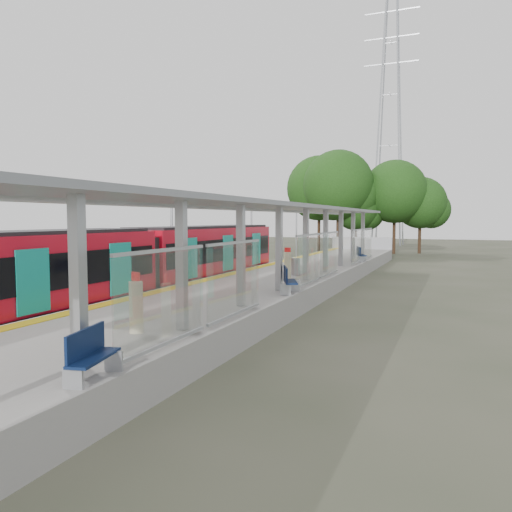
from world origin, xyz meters
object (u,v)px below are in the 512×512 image
(bench_mid, at_px, (288,279))
(litter_bin, at_px, (295,267))
(info_pillar_far, at_px, (288,265))
(info_pillar_near, at_px, (136,307))
(bench_far, at_px, (360,254))
(bench_near, at_px, (90,353))
(train, at_px, (134,263))

(bench_mid, bearing_deg, litter_bin, 82.09)
(info_pillar_far, bearing_deg, info_pillar_near, -109.25)
(litter_bin, bearing_deg, bench_far, 80.37)
(info_pillar_far, relative_size, litter_bin, 1.70)
(bench_far, xyz_separation_m, litter_bin, (-1.68, -9.88, -0.10))
(bench_near, height_order, bench_mid, bench_mid)
(info_pillar_near, bearing_deg, train, 146.42)
(bench_near, relative_size, info_pillar_far, 0.93)
(bench_near, xyz_separation_m, info_pillar_far, (-1.57, 16.42, 0.18))
(bench_near, bearing_deg, info_pillar_far, 82.78)
(bench_far, height_order, info_pillar_far, info_pillar_far)
(litter_bin, bearing_deg, bench_near, -84.69)
(bench_near, xyz_separation_m, litter_bin, (-1.68, 18.13, -0.04))
(bench_mid, height_order, info_pillar_far, info_pillar_far)
(train, relative_size, litter_bin, 29.59)
(bench_far, relative_size, info_pillar_near, 1.01)
(bench_mid, bearing_deg, bench_far, 67.20)
(train, distance_m, litter_bin, 8.80)
(bench_mid, height_order, info_pillar_near, info_pillar_near)
(train, distance_m, bench_far, 18.23)
(train, height_order, bench_far, train)
(bench_near, distance_m, info_pillar_near, 3.87)
(bench_mid, distance_m, info_pillar_near, 8.41)
(bench_mid, relative_size, bench_far, 1.01)
(bench_far, relative_size, litter_bin, 1.74)
(info_pillar_near, distance_m, info_pillar_far, 12.87)
(info_pillar_near, xyz_separation_m, litter_bin, (-0.18, 14.58, -0.24))
(bench_far, relative_size, info_pillar_far, 1.03)
(bench_near, bearing_deg, litter_bin, 82.64)
(bench_near, distance_m, bench_far, 28.01)
(bench_mid, relative_size, info_pillar_near, 1.01)
(info_pillar_far, xyz_separation_m, litter_bin, (-0.12, 1.71, -0.22))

